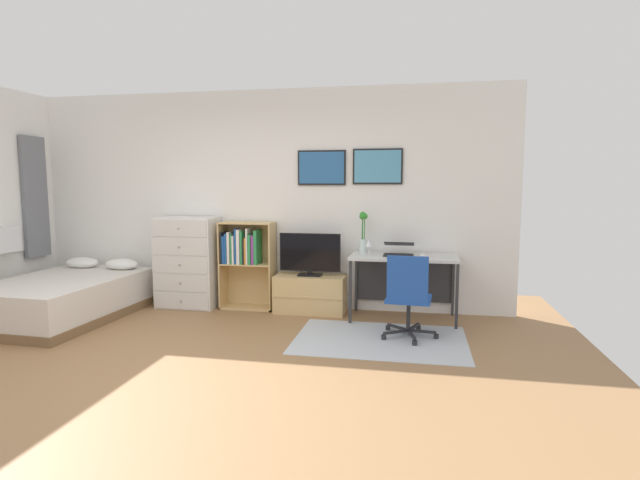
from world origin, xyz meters
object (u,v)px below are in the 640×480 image
(wine_glass, at_px, (369,244))
(laptop, at_px, (399,250))
(tv_stand, at_px, (310,294))
(bamboo_vase, at_px, (363,232))
(television, at_px, (310,255))
(desk, at_px, (404,266))
(dresser, at_px, (188,262))
(bed, at_px, (64,297))
(computer_mouse, at_px, (422,256))
(bookshelf, at_px, (245,256))
(office_chair, at_px, (408,295))

(wine_glass, bearing_deg, laptop, 18.59)
(tv_stand, distance_m, bamboo_vase, 0.98)
(laptop, bearing_deg, television, 177.88)
(tv_stand, bearing_deg, desk, -1.50)
(dresser, height_order, desk, dresser)
(bed, xyz_separation_m, tv_stand, (2.77, 0.76, -0.01))
(dresser, bearing_deg, tv_stand, 0.55)
(bamboo_vase, bearing_deg, dresser, -177.88)
(dresser, bearing_deg, wine_glass, -3.96)
(tv_stand, bearing_deg, dresser, -179.45)
(bed, xyz_separation_m, desk, (3.88, 0.74, 0.37))
(television, relative_size, wine_glass, 4.10)
(bed, bearing_deg, wine_glass, 11.63)
(bamboo_vase, bearing_deg, computer_mouse, -18.90)
(television, bearing_deg, laptop, -2.08)
(wine_glass, bearing_deg, dresser, 176.04)
(bed, height_order, bookshelf, bookshelf)
(bamboo_vase, bearing_deg, bookshelf, -179.23)
(television, bearing_deg, desk, -0.36)
(bamboo_vase, height_order, wine_glass, bamboo_vase)
(bed, distance_m, desk, 3.96)
(tv_stand, height_order, computer_mouse, computer_mouse)
(desk, xyz_separation_m, office_chair, (0.06, -0.82, -0.15))
(desk, bearing_deg, wine_glass, -159.92)
(bookshelf, height_order, laptop, bookshelf)
(tv_stand, bearing_deg, television, -90.00)
(tv_stand, bearing_deg, bamboo_vase, 6.06)
(bed, height_order, tv_stand, bed)
(desk, distance_m, laptop, 0.20)
(dresser, xyz_separation_m, office_chair, (2.75, -0.83, -0.11))
(computer_mouse, bearing_deg, tv_stand, 172.62)
(computer_mouse, bearing_deg, laptop, 157.44)
(bookshelf, xyz_separation_m, bamboo_vase, (1.47, 0.02, 0.32))
(bamboo_vase, bearing_deg, tv_stand, -173.94)
(office_chair, height_order, laptop, laptop)
(dresser, relative_size, television, 1.54)
(office_chair, bearing_deg, wine_glass, 128.43)
(bed, height_order, desk, desk)
(bookshelf, height_order, desk, bookshelf)
(tv_stand, height_order, laptop, laptop)
(bookshelf, xyz_separation_m, computer_mouse, (2.16, -0.22, 0.10))
(tv_stand, height_order, wine_glass, wine_glass)
(laptop, bearing_deg, office_chair, -81.18)
(television, distance_m, wine_glass, 0.75)
(laptop, relative_size, wine_glass, 2.05)
(tv_stand, distance_m, office_chair, 1.47)
(desk, distance_m, computer_mouse, 0.29)
(wine_glass, bearing_deg, bamboo_vase, 110.63)
(bookshelf, relative_size, computer_mouse, 10.38)
(office_chair, xyz_separation_m, wine_glass, (-0.46, 0.68, 0.42))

